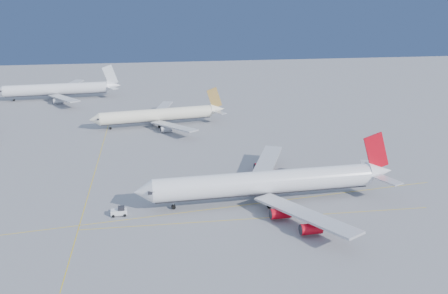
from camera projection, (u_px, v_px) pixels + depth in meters
ground at (233, 197)px, 138.82m from camera, size 500.00×500.00×0.00m
taxiway_lines at (178, 191)px, 142.82m from camera, size 118.86×140.00×0.02m
airliner_virgin at (270, 183)px, 134.67m from camera, size 72.39×64.94×17.86m
airliner_etihad at (160, 115)px, 206.64m from camera, size 56.64×51.80×14.81m
airliner_third at (59, 89)px, 253.39m from camera, size 62.25×57.17×16.69m
pushback_tug at (119, 211)px, 127.63m from camera, size 4.17×2.65×2.30m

